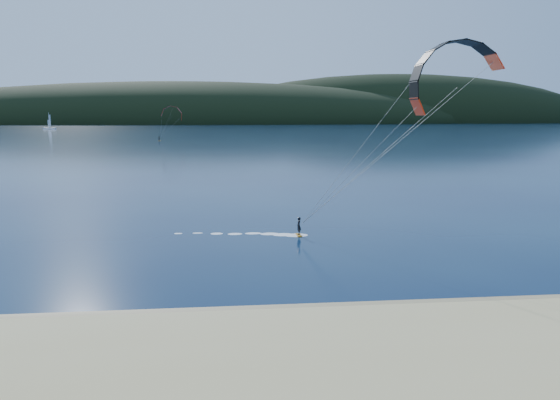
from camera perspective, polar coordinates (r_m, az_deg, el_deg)
name	(u,v)px	position (r m, az deg, el deg)	size (l,w,h in m)	color
ground	(236,356)	(23.48, -4.71, -16.13)	(1800.00, 1800.00, 0.00)	#061332
wet_sand	(234,316)	(27.61, -4.93, -12.09)	(220.00, 2.50, 0.10)	#8C7751
headland	(224,123)	(766.63, -5.95, 8.10)	(1200.00, 310.00, 140.00)	black
kitesurfer_near	(445,96)	(40.31, 17.03, 10.46)	(24.42, 9.83, 16.62)	orange
kitesurfer_far	(171,117)	(217.99, -11.40, 8.63)	(10.50, 6.22, 12.49)	orange
sailboat	(50,128)	(436.86, -23.18, 7.00)	(8.94, 5.69, 12.61)	white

